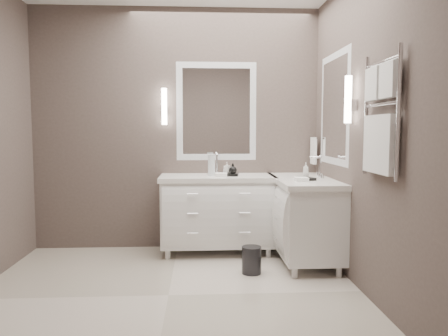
{
  "coord_description": "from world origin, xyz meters",
  "views": [
    {
      "loc": [
        0.26,
        -3.47,
        1.34
      ],
      "look_at": [
        0.49,
        0.7,
        0.98
      ],
      "focal_mm": 35.0,
      "sensor_mm": 36.0,
      "label": 1
    }
  ],
  "objects": [
    {
      "name": "water_bottle",
      "position": [
        0.39,
        1.18,
        0.96
      ],
      "size": [
        0.1,
        0.1,
        0.22
      ],
      "primitive_type": "cylinder",
      "rotation": [
        0.0,
        0.0,
        0.4
      ],
      "color": "silver",
      "rests_on": "vanity_back"
    },
    {
      "name": "wall_right",
      "position": [
        1.6,
        0.0,
        1.35
      ],
      "size": [
        0.01,
        3.0,
        2.7
      ],
      "primitive_type": "cube",
      "color": "#4F433F",
      "rests_on": "floor"
    },
    {
      "name": "vanity_right",
      "position": [
        1.33,
        0.9,
        0.49
      ],
      "size": [
        0.59,
        1.24,
        0.97
      ],
      "color": "white",
      "rests_on": "floor"
    },
    {
      "name": "mirror_right",
      "position": [
        1.59,
        0.8,
        1.55
      ],
      "size": [
        0.02,
        0.9,
        1.1
      ],
      "color": "white",
      "rests_on": "wall_right"
    },
    {
      "name": "waste_bin",
      "position": [
        0.74,
        0.51,
        0.13
      ],
      "size": [
        0.23,
        0.23,
        0.25
      ],
      "primitive_type": "cylinder",
      "rotation": [
        0.0,
        0.0,
        -0.35
      ],
      "color": "black",
      "rests_on": "floor"
    },
    {
      "name": "sconce_right",
      "position": [
        1.53,
        0.22,
        1.59
      ],
      "size": [
        0.06,
        0.06,
        0.4
      ],
      "color": "white",
      "rests_on": "wall_right"
    },
    {
      "name": "vanity_back",
      "position": [
        0.45,
        1.23,
        0.49
      ],
      "size": [
        1.24,
        0.59,
        0.97
      ],
      "color": "white",
      "rests_on": "floor"
    },
    {
      "name": "floor",
      "position": [
        0.0,
        0.0,
        -0.01
      ],
      "size": [
        3.2,
        3.0,
        0.01
      ],
      "primitive_type": "cube",
      "color": "beige",
      "rests_on": "ground"
    },
    {
      "name": "mirror_back",
      "position": [
        0.45,
        1.49,
        1.55
      ],
      "size": [
        0.9,
        0.02,
        1.1
      ],
      "color": "white",
      "rests_on": "wall_back"
    },
    {
      "name": "soap_bottle_a",
      "position": [
        0.55,
        1.2,
        0.94
      ],
      "size": [
        0.07,
        0.07,
        0.12
      ],
      "primitive_type": "imported",
      "rotation": [
        0.0,
        0.0,
        -0.43
      ],
      "color": "white",
      "rests_on": "amenity_tray_back"
    },
    {
      "name": "towel_ladder",
      "position": [
        1.55,
        -0.4,
        1.39
      ],
      "size": [
        0.06,
        0.58,
        0.9
      ],
      "color": "white",
      "rests_on": "wall_right"
    },
    {
      "name": "towel_bar_corner",
      "position": [
        1.54,
        1.36,
        1.12
      ],
      "size": [
        0.03,
        0.22,
        0.3
      ],
      "color": "white",
      "rests_on": "wall_right"
    },
    {
      "name": "amenity_tray_right",
      "position": [
        1.3,
        0.75,
        0.86
      ],
      "size": [
        0.18,
        0.21,
        0.03
      ],
      "primitive_type": "cube",
      "rotation": [
        0.0,
        0.0,
        0.32
      ],
      "color": "black",
      "rests_on": "vanity_right"
    },
    {
      "name": "wall_back",
      "position": [
        0.0,
        1.5,
        1.35
      ],
      "size": [
        3.2,
        0.01,
        2.7
      ],
      "primitive_type": "cube",
      "color": "#4F433F",
      "rests_on": "floor"
    },
    {
      "name": "soap_bottle_c",
      "position": [
        1.3,
        0.75,
        0.95
      ],
      "size": [
        0.07,
        0.07,
        0.15
      ],
      "primitive_type": "imported",
      "rotation": [
        0.0,
        0.0,
        -0.32
      ],
      "color": "white",
      "rests_on": "amenity_tray_right"
    },
    {
      "name": "sconce_back",
      "position": [
        -0.13,
        1.43,
        1.59
      ],
      "size": [
        0.06,
        0.06,
        0.4
      ],
      "color": "white",
      "rests_on": "wall_back"
    },
    {
      "name": "amenity_tray_back",
      "position": [
        0.58,
        1.18,
        0.86
      ],
      "size": [
        0.2,
        0.16,
        0.03
      ],
      "primitive_type": "cube",
      "rotation": [
        0.0,
        0.0,
        -0.15
      ],
      "color": "black",
      "rests_on": "vanity_back"
    },
    {
      "name": "wall_front",
      "position": [
        0.0,
        -1.5,
        1.35
      ],
      "size": [
        3.2,
        0.01,
        2.7
      ],
      "primitive_type": "cube",
      "color": "#4F433F",
      "rests_on": "floor"
    },
    {
      "name": "soap_bottle_b",
      "position": [
        0.61,
        1.15,
        0.93
      ],
      "size": [
        0.09,
        0.09,
        0.11
      ],
      "primitive_type": "imported",
      "rotation": [
        0.0,
        0.0,
        0.11
      ],
      "color": "black",
      "rests_on": "amenity_tray_back"
    }
  ]
}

